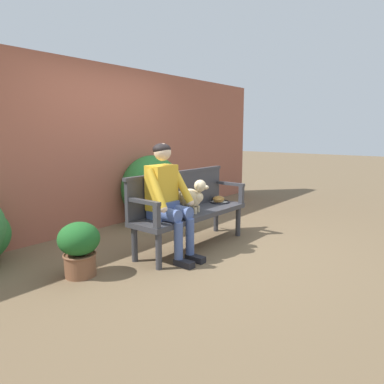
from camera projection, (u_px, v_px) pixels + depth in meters
The scene contains 12 objects.
ground_plane at pixel (192, 247), 4.55m from camera, with size 40.00×40.00×0.00m, color brown.
brick_garden_fence at pixel (101, 147), 5.48m from camera, with size 8.00×0.30×2.47m, color #9E5642.
hedge_bush_mid_right at pixel (152, 188), 5.87m from camera, with size 1.11×0.86×1.09m, color #286B2D.
garden_bench at pixel (192, 216), 4.48m from camera, with size 1.77×0.50×0.47m.
bench_backrest at pixel (179, 190), 4.57m from camera, with size 1.81×0.06×0.50m.
bench_armrest_left_end at pixel (148, 208), 3.74m from camera, with size 0.06×0.50×0.28m.
bench_armrest_right_end at pixel (234, 188), 5.03m from camera, with size 0.06×0.50×0.28m.
person_seated at pixel (167, 196), 4.06m from camera, with size 0.56×0.65×1.34m.
dog_on_bench at pixel (193, 196), 4.38m from camera, with size 0.28×0.41×0.42m.
tennis_racket at pixel (218, 201), 5.06m from camera, with size 0.30×0.57×0.03m.
baseball_glove at pixel (219, 199), 5.05m from camera, with size 0.22×0.17×0.09m, color #9E6B2D.
potted_plant at pixel (79, 246), 3.60m from camera, with size 0.42×0.42×0.57m.
Camera 1 is at (-3.39, -2.75, 1.47)m, focal length 33.00 mm.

